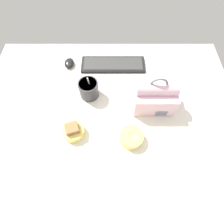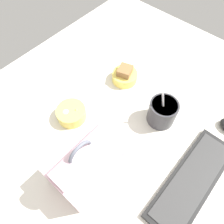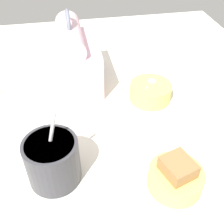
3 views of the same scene
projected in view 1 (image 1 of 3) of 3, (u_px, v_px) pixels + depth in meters
The scene contains 7 objects.
desk_surface at pixel (109, 117), 92.09cm from camera, with size 140.00×110.00×2.00cm.
keyboard at pixel (114, 64), 107.36cm from camera, with size 38.79×12.55×2.10cm.
lunch_bag at pixel (155, 96), 87.62cm from camera, with size 20.70×15.00×21.81cm.
soup_cup at pixel (89, 89), 93.44cm from camera, with size 10.55×10.55×16.52cm.
bento_bowl_sandwich at pixel (73, 131), 84.59cm from camera, with size 10.88×10.88×7.04cm.
bento_bowl_snacks at pixel (132, 137), 83.08cm from camera, with size 11.18×11.18×5.68cm.
computer_mouse at pixel (70, 63), 107.12cm from camera, with size 5.82×8.06×3.30cm.
Camera 1 is at (1.76, -41.59, 83.21)cm, focal length 28.00 mm.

